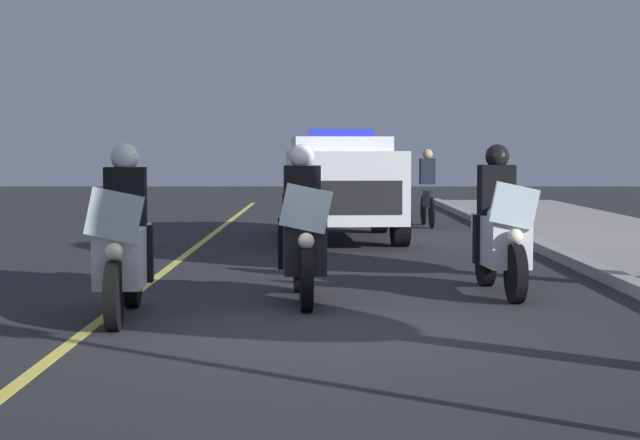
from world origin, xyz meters
The scene contains 7 objects.
ground_plane centered at (0.00, 0.00, 0.00)m, with size 80.00×80.00×0.00m, color #28282B.
lane_stripe_center centered at (0.00, -2.13, 0.00)m, with size 48.00×0.12×0.01m, color #E0D14C.
police_motorcycle_lead_left centered at (-0.68, -1.93, 0.70)m, with size 2.14×0.61×1.72m.
police_motorcycle_lead_right centered at (-1.87, -0.19, 0.70)m, with size 2.14×0.61×1.72m.
police_motorcycle_trailing centered at (-2.45, 2.06, 0.70)m, with size 2.14×0.61×1.72m.
police_suv centered at (-10.10, 0.38, 1.07)m, with size 5.01×2.32×2.05m.
cyclist_background centered at (-13.48, 2.33, 0.84)m, with size 1.76×0.33×1.69m.
Camera 1 is at (9.71, 0.00, 1.64)m, focal length 59.91 mm.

